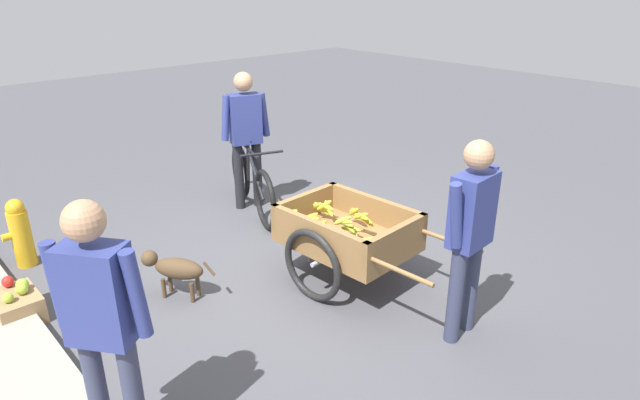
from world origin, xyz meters
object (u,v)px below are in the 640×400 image
at_px(cyclist_person, 246,129).
at_px(dog, 175,268).
at_px(fruit_cart, 346,236).
at_px(bicycle, 252,183).
at_px(bystander_person, 101,314).
at_px(fire_hydrant, 20,233).
at_px(apple_crate, 17,305).
at_px(vendor_person, 471,225).

relative_size(cyclist_person, dog, 2.70).
height_order(fruit_cart, bicycle, bicycle).
bearing_deg(bystander_person, fruit_cart, -77.92).
bearing_deg(bystander_person, cyclist_person, -47.05).
bearing_deg(fire_hydrant, cyclist_person, -96.34).
xyz_separation_m(cyclist_person, apple_crate, (-0.63, 2.70, -0.82)).
bearing_deg(vendor_person, cyclist_person, -4.98).
relative_size(fruit_cart, vendor_person, 1.10).
height_order(fruit_cart, dog, fruit_cart).
bearing_deg(cyclist_person, dog, 126.48).
xyz_separation_m(cyclist_person, bystander_person, (-2.46, 2.64, -0.01)).
xyz_separation_m(bicycle, bystander_person, (-2.32, 2.59, 0.58)).
height_order(fruit_cart, apple_crate, fruit_cart).
xyz_separation_m(cyclist_person, dog, (-1.19, 1.60, -0.67)).
relative_size(apple_crate, bystander_person, 0.28).
height_order(vendor_person, apple_crate, vendor_person).
height_order(fruit_cart, fire_hydrant, fruit_cart).
bearing_deg(apple_crate, dog, -116.78).
relative_size(vendor_person, dog, 2.63).
bearing_deg(cyclist_person, vendor_person, 175.02).
bearing_deg(fruit_cart, dog, 57.99).
relative_size(fire_hydrant, apple_crate, 1.52).
xyz_separation_m(vendor_person, cyclist_person, (3.12, -0.27, 0.03)).
xyz_separation_m(apple_crate, bystander_person, (-1.83, -0.06, 0.81)).
bearing_deg(bicycle, dog, 123.89).
height_order(bicycle, dog, bicycle).
height_order(bicycle, bystander_person, bystander_person).
height_order(vendor_person, cyclist_person, cyclist_person).
bearing_deg(bicycle, fire_hydrant, 80.09).
xyz_separation_m(fruit_cart, fire_hydrant, (2.23, 2.04, -0.11)).
height_order(vendor_person, bicycle, vendor_person).
relative_size(bicycle, dog, 2.70).
bearing_deg(fire_hydrant, apple_crate, 160.85).
height_order(dog, bystander_person, bystander_person).
distance_m(dog, apple_crate, 1.24).
height_order(vendor_person, dog, vendor_person).
bearing_deg(fire_hydrant, fruit_cart, -137.62).
bearing_deg(apple_crate, cyclist_person, -76.84).
relative_size(fruit_cart, bystander_person, 1.08).
relative_size(vendor_person, apple_crate, 3.50).
bearing_deg(cyclist_person, fruit_cart, 169.87).
relative_size(vendor_person, cyclist_person, 0.97).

